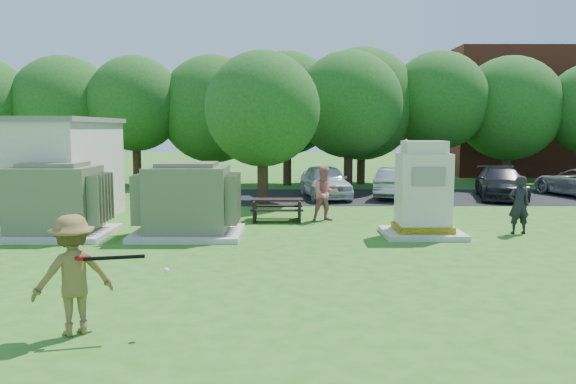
{
  "coord_description": "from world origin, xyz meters",
  "views": [
    {
      "loc": [
        -0.04,
        -11.04,
        3.01
      ],
      "look_at": [
        0.0,
        4.0,
        1.3
      ],
      "focal_mm": 35.0,
      "sensor_mm": 36.0,
      "label": 1
    }
  ],
  "objects_px": {
    "picnic_table": "(277,207)",
    "transformer_right": "(188,202)",
    "car_silver_a": "(398,182)",
    "batter": "(73,275)",
    "person_at_picnic": "(325,194)",
    "person_by_generator": "(519,205)",
    "car_dark": "(501,183)",
    "car_white": "(325,181)",
    "generator_cabinet": "(423,195)",
    "transformer_left": "(55,202)"
  },
  "relations": [
    {
      "from": "picnic_table",
      "to": "transformer_right",
      "type": "bearing_deg",
      "value": -133.02
    },
    {
      "from": "picnic_table",
      "to": "car_silver_a",
      "type": "bearing_deg",
      "value": 49.64
    },
    {
      "from": "batter",
      "to": "person_at_picnic",
      "type": "bearing_deg",
      "value": -144.12
    },
    {
      "from": "picnic_table",
      "to": "person_by_generator",
      "type": "bearing_deg",
      "value": -18.58
    },
    {
      "from": "person_by_generator",
      "to": "car_silver_a",
      "type": "xyz_separation_m",
      "value": [
        -1.77,
        8.43,
        -0.17
      ]
    },
    {
      "from": "picnic_table",
      "to": "batter",
      "type": "height_order",
      "value": "batter"
    },
    {
      "from": "transformer_right",
      "to": "person_by_generator",
      "type": "height_order",
      "value": "transformer_right"
    },
    {
      "from": "person_at_picnic",
      "to": "car_dark",
      "type": "relative_size",
      "value": 0.39
    },
    {
      "from": "batter",
      "to": "person_by_generator",
      "type": "relative_size",
      "value": 1.06
    },
    {
      "from": "picnic_table",
      "to": "car_white",
      "type": "height_order",
      "value": "car_white"
    },
    {
      "from": "generator_cabinet",
      "to": "car_dark",
      "type": "height_order",
      "value": "generator_cabinet"
    },
    {
      "from": "transformer_right",
      "to": "car_silver_a",
      "type": "height_order",
      "value": "transformer_right"
    },
    {
      "from": "car_white",
      "to": "transformer_right",
      "type": "bearing_deg",
      "value": -125.67
    },
    {
      "from": "generator_cabinet",
      "to": "transformer_left",
      "type": "bearing_deg",
      "value": 179.91
    },
    {
      "from": "batter",
      "to": "car_dark",
      "type": "bearing_deg",
      "value": -158.4
    },
    {
      "from": "batter",
      "to": "car_white",
      "type": "bearing_deg",
      "value": -137.18
    },
    {
      "from": "transformer_left",
      "to": "car_silver_a",
      "type": "bearing_deg",
      "value": 37.58
    },
    {
      "from": "person_at_picnic",
      "to": "generator_cabinet",
      "type": "bearing_deg",
      "value": -58.78
    },
    {
      "from": "transformer_left",
      "to": "picnic_table",
      "type": "bearing_deg",
      "value": 23.13
    },
    {
      "from": "picnic_table",
      "to": "transformer_left",
      "type": "bearing_deg",
      "value": -156.87
    },
    {
      "from": "generator_cabinet",
      "to": "person_by_generator",
      "type": "bearing_deg",
      "value": 6.25
    },
    {
      "from": "generator_cabinet",
      "to": "car_white",
      "type": "xyz_separation_m",
      "value": [
        -2.14,
        8.68,
        -0.44
      ]
    },
    {
      "from": "car_dark",
      "to": "transformer_left",
      "type": "bearing_deg",
      "value": -137.5
    },
    {
      "from": "car_silver_a",
      "to": "car_white",
      "type": "bearing_deg",
      "value": 21.58
    },
    {
      "from": "transformer_right",
      "to": "generator_cabinet",
      "type": "height_order",
      "value": "generator_cabinet"
    },
    {
      "from": "transformer_left",
      "to": "car_white",
      "type": "height_order",
      "value": "transformer_left"
    },
    {
      "from": "batter",
      "to": "transformer_right",
      "type": "bearing_deg",
      "value": -123.41
    },
    {
      "from": "generator_cabinet",
      "to": "person_at_picnic",
      "type": "bearing_deg",
      "value": 134.57
    },
    {
      "from": "picnic_table",
      "to": "car_dark",
      "type": "relative_size",
      "value": 0.36
    },
    {
      "from": "picnic_table",
      "to": "generator_cabinet",
      "type": "bearing_deg",
      "value": -32.68
    },
    {
      "from": "car_dark",
      "to": "person_by_generator",
      "type": "bearing_deg",
      "value": -93.41
    },
    {
      "from": "batter",
      "to": "car_dark",
      "type": "distance_m",
      "value": 20.18
    },
    {
      "from": "transformer_left",
      "to": "person_by_generator",
      "type": "height_order",
      "value": "transformer_left"
    },
    {
      "from": "generator_cabinet",
      "to": "batter",
      "type": "xyz_separation_m",
      "value": [
        -6.93,
        -7.52,
        -0.28
      ]
    },
    {
      "from": "person_by_generator",
      "to": "transformer_left",
      "type": "bearing_deg",
      "value": -2.17
    },
    {
      "from": "transformer_right",
      "to": "car_dark",
      "type": "height_order",
      "value": "transformer_right"
    },
    {
      "from": "car_silver_a",
      "to": "car_dark",
      "type": "height_order",
      "value": "car_dark"
    },
    {
      "from": "transformer_left",
      "to": "person_by_generator",
      "type": "distance_m",
      "value": 13.1
    },
    {
      "from": "transformer_right",
      "to": "batter",
      "type": "bearing_deg",
      "value": -92.74
    },
    {
      "from": "person_at_picnic",
      "to": "car_white",
      "type": "bearing_deg",
      "value": 72.75
    },
    {
      "from": "generator_cabinet",
      "to": "car_silver_a",
      "type": "bearing_deg",
      "value": 83.12
    },
    {
      "from": "transformer_left",
      "to": "picnic_table",
      "type": "height_order",
      "value": "transformer_left"
    },
    {
      "from": "car_white",
      "to": "person_by_generator",
      "type": "bearing_deg",
      "value": -67.89
    },
    {
      "from": "batter",
      "to": "picnic_table",
      "type": "bearing_deg",
      "value": -136.14
    },
    {
      "from": "batter",
      "to": "person_by_generator",
      "type": "xyz_separation_m",
      "value": [
        9.76,
        7.83,
        -0.05
      ]
    },
    {
      "from": "picnic_table",
      "to": "batter",
      "type": "xyz_separation_m",
      "value": [
        -2.81,
        -10.16,
        0.44
      ]
    },
    {
      "from": "transformer_left",
      "to": "batter",
      "type": "bearing_deg",
      "value": -66.1
    },
    {
      "from": "generator_cabinet",
      "to": "picnic_table",
      "type": "height_order",
      "value": "generator_cabinet"
    },
    {
      "from": "picnic_table",
      "to": "person_at_picnic",
      "type": "xyz_separation_m",
      "value": [
        1.57,
        -0.05,
        0.44
      ]
    },
    {
      "from": "car_silver_a",
      "to": "picnic_table",
      "type": "bearing_deg",
      "value": 70.19
    }
  ]
}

